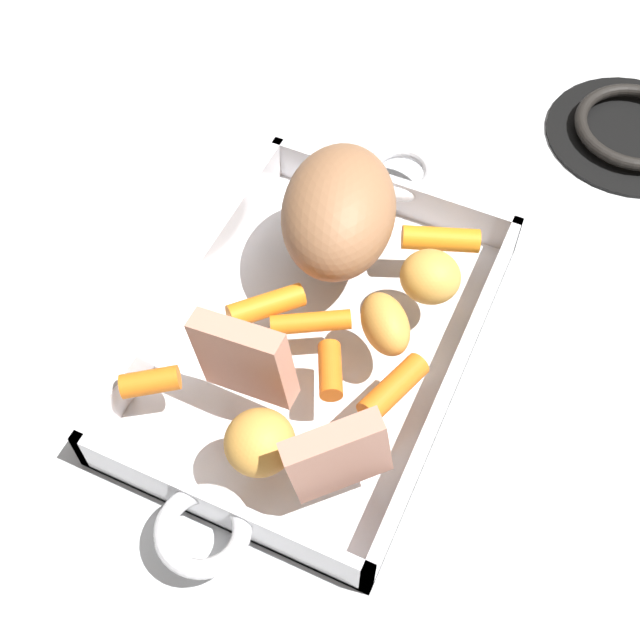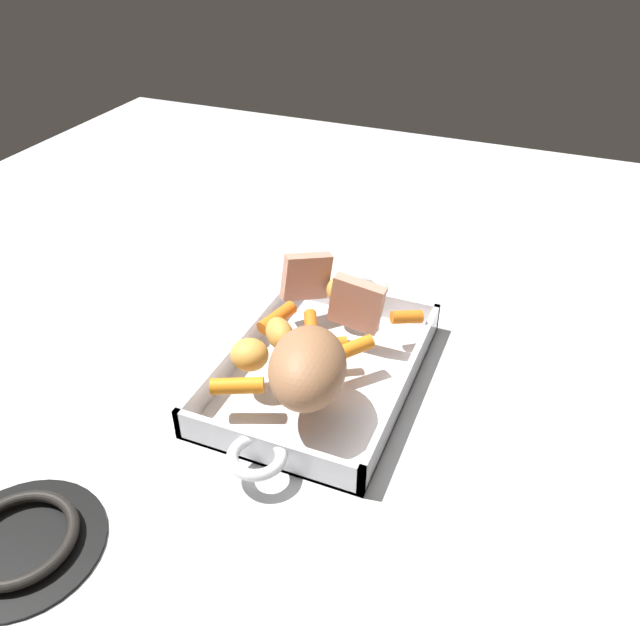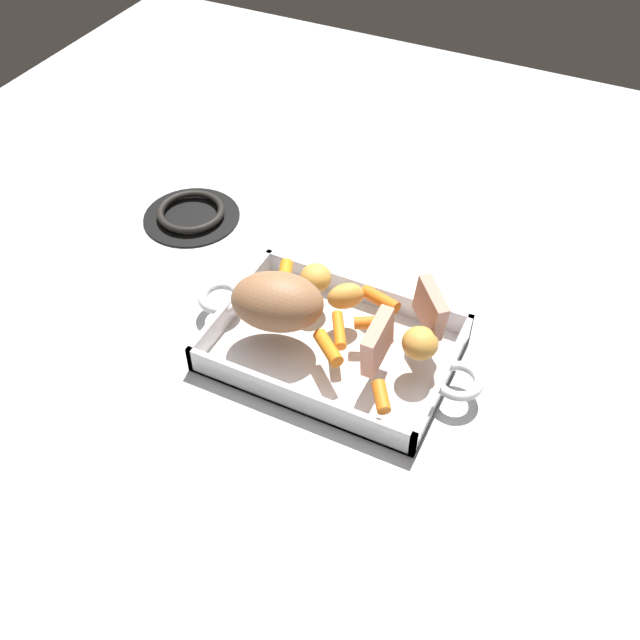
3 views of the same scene
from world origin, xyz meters
name	(u,v)px [view 2 (image 2 of 3)]	position (x,y,z in m)	size (l,w,h in m)	color
ground_plane	(321,378)	(0.00, 0.00, 0.00)	(2.04, 2.04, 0.00)	silver
roasting_dish	(321,370)	(0.00, 0.00, 0.01)	(0.45, 0.25, 0.05)	silver
pork_roast	(308,367)	(0.08, 0.02, 0.09)	(0.13, 0.09, 0.08)	#996845
roast_slice_thin	(356,304)	(-0.08, 0.02, 0.08)	(0.02, 0.07, 0.07)	tan
roast_slice_outer	(306,277)	(-0.12, -0.07, 0.08)	(0.02, 0.07, 0.07)	tan
baby_carrot_center_right	(407,317)	(-0.11, 0.09, 0.05)	(0.02, 0.02, 0.04)	orange
baby_carrot_southeast	(322,343)	(-0.01, 0.00, 0.05)	(0.02, 0.02, 0.06)	orange
baby_carrot_southwest	(237,386)	(0.11, -0.07, 0.06)	(0.02, 0.02, 0.07)	orange
baby_carrot_long	(277,317)	(-0.04, -0.08, 0.06)	(0.02, 0.02, 0.06)	orange
baby_carrot_center_left	(311,324)	(-0.04, -0.03, 0.05)	(0.02, 0.02, 0.05)	orange
baby_carrot_northwest	(351,349)	(-0.01, 0.04, 0.06)	(0.02, 0.02, 0.06)	orange
potato_halved	(280,334)	(0.01, -0.06, 0.07)	(0.06, 0.04, 0.04)	gold
potato_corner	(249,355)	(0.06, -0.07, 0.07)	(0.05, 0.05, 0.04)	gold
potato_near_roast	(344,290)	(-0.13, -0.01, 0.07)	(0.05, 0.05, 0.04)	gold
stove_burner_rear	(20,542)	(0.37, -0.19, 0.01)	(0.17, 0.17, 0.02)	black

